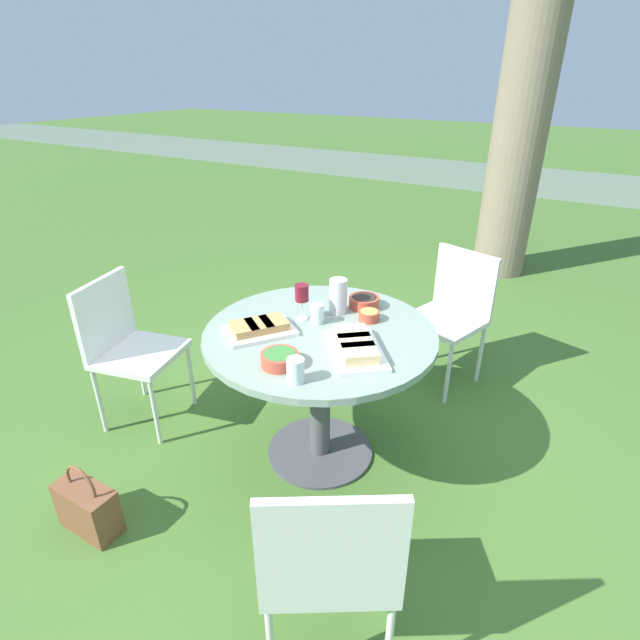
{
  "coord_description": "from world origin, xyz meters",
  "views": [
    {
      "loc": [
        1.11,
        -1.87,
        1.92
      ],
      "look_at": [
        0.0,
        0.0,
        0.83
      ],
      "focal_mm": 28.0,
      "sensor_mm": 36.0,
      "label": 1
    }
  ],
  "objects_px": {
    "chair_near_left": "(126,341)",
    "wine_glass": "(302,294)",
    "chair_far_back": "(452,308)",
    "water_pitcher": "(338,296)",
    "handbag": "(88,507)",
    "dining_table": "(320,356)",
    "chair_near_right": "(329,555)"
  },
  "relations": [
    {
      "from": "chair_far_back",
      "to": "handbag",
      "type": "height_order",
      "value": "chair_far_back"
    },
    {
      "from": "chair_near_right",
      "to": "wine_glass",
      "type": "relative_size",
      "value": 4.68
    },
    {
      "from": "water_pitcher",
      "to": "handbag",
      "type": "bearing_deg",
      "value": -117.29
    },
    {
      "from": "dining_table",
      "to": "chair_near_right",
      "type": "distance_m",
      "value": 1.08
    },
    {
      "from": "water_pitcher",
      "to": "handbag",
      "type": "relative_size",
      "value": 0.51
    },
    {
      "from": "chair_near_right",
      "to": "wine_glass",
      "type": "xyz_separation_m",
      "value": [
        -0.72,
        0.98,
        0.38
      ]
    },
    {
      "from": "chair_near_left",
      "to": "handbag",
      "type": "distance_m",
      "value": 0.94
    },
    {
      "from": "chair_near_right",
      "to": "water_pitcher",
      "type": "bearing_deg",
      "value": 117.79
    },
    {
      "from": "chair_near_left",
      "to": "wine_glass",
      "type": "distance_m",
      "value": 1.11
    },
    {
      "from": "dining_table",
      "to": "wine_glass",
      "type": "height_order",
      "value": "wine_glass"
    },
    {
      "from": "chair_far_back",
      "to": "dining_table",
      "type": "bearing_deg",
      "value": -107.09
    },
    {
      "from": "chair_near_left",
      "to": "water_pitcher",
      "type": "distance_m",
      "value": 1.26
    },
    {
      "from": "dining_table",
      "to": "chair_far_back",
      "type": "xyz_separation_m",
      "value": [
        0.34,
        1.12,
        -0.1
      ]
    },
    {
      "from": "dining_table",
      "to": "chair_near_left",
      "type": "height_order",
      "value": "chair_near_left"
    },
    {
      "from": "wine_glass",
      "to": "chair_far_back",
      "type": "bearing_deg",
      "value": 65.03
    },
    {
      "from": "chair_far_back",
      "to": "chair_near_left",
      "type": "bearing_deg",
      "value": -136.6
    },
    {
      "from": "chair_near_left",
      "to": "wine_glass",
      "type": "bearing_deg",
      "value": 19.18
    },
    {
      "from": "chair_near_left",
      "to": "chair_far_back",
      "type": "height_order",
      "value": "same"
    },
    {
      "from": "chair_far_back",
      "to": "water_pitcher",
      "type": "distance_m",
      "value": 1.02
    },
    {
      "from": "dining_table",
      "to": "water_pitcher",
      "type": "xyz_separation_m",
      "value": [
        -0.03,
        0.23,
        0.24
      ]
    },
    {
      "from": "chair_near_left",
      "to": "chair_near_right",
      "type": "bearing_deg",
      "value": -20.4
    },
    {
      "from": "chair_far_back",
      "to": "wine_glass",
      "type": "relative_size",
      "value": 4.68
    },
    {
      "from": "dining_table",
      "to": "handbag",
      "type": "xyz_separation_m",
      "value": [
        -0.65,
        -0.99,
        -0.5
      ]
    },
    {
      "from": "chair_near_left",
      "to": "handbag",
      "type": "height_order",
      "value": "chair_near_left"
    },
    {
      "from": "chair_near_left",
      "to": "wine_glass",
      "type": "relative_size",
      "value": 4.68
    },
    {
      "from": "water_pitcher",
      "to": "wine_glass",
      "type": "height_order",
      "value": "wine_glass"
    },
    {
      "from": "wine_glass",
      "to": "chair_near_right",
      "type": "bearing_deg",
      "value": -53.58
    },
    {
      "from": "chair_near_left",
      "to": "chair_far_back",
      "type": "distance_m",
      "value": 2.03
    },
    {
      "from": "chair_far_back",
      "to": "handbag",
      "type": "bearing_deg",
      "value": -115.36
    },
    {
      "from": "dining_table",
      "to": "chair_near_right",
      "type": "relative_size",
      "value": 1.3
    },
    {
      "from": "chair_far_back",
      "to": "water_pitcher",
      "type": "height_order",
      "value": "water_pitcher"
    },
    {
      "from": "chair_near_left",
      "to": "handbag",
      "type": "bearing_deg",
      "value": -55.99
    }
  ]
}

